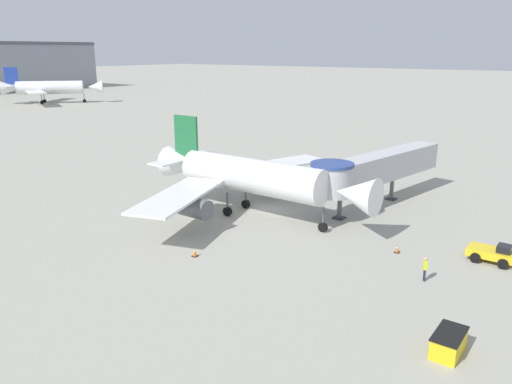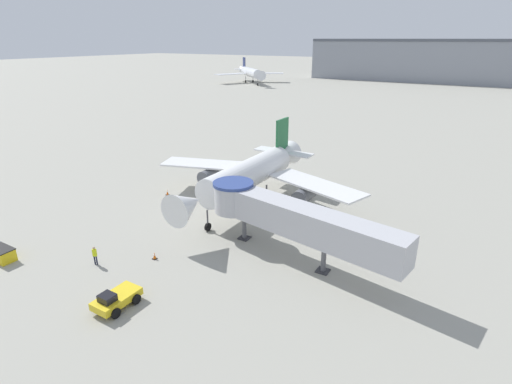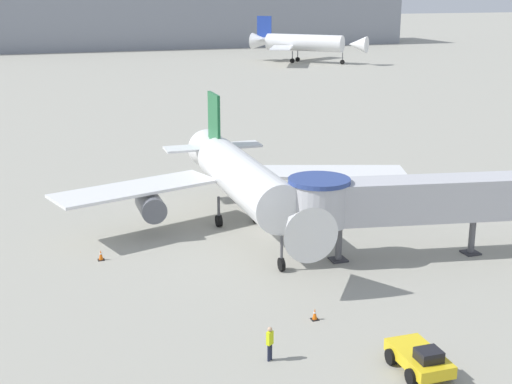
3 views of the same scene
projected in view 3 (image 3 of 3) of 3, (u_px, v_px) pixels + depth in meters
ground_plane at (276, 230)px, 54.26m from camera, size 800.00×800.00×0.00m
main_airplane at (243, 180)px, 53.16m from camera, size 28.39×24.40×9.31m
jet_bridge at (416, 199)px, 47.74m from camera, size 20.13×6.60×5.81m
pushback_tug_yellow at (420, 358)px, 34.06m from camera, size 2.24×3.60×1.53m
traffic_cone_near_nose at (315, 314)px, 39.52m from camera, size 0.41×0.41×0.68m
traffic_cone_port_wing at (101, 255)px, 48.16m from camera, size 0.44×0.44×0.72m
traffic_cone_starboard_wing at (368, 209)px, 58.12m from camera, size 0.44×0.44×0.72m
ground_crew_marshaller at (270, 341)px, 35.00m from camera, size 0.40×0.36×1.82m
background_jet_blue_tail at (302, 43)px, 172.71m from camera, size 25.13×25.07×10.93m
terminal_building at (138, 15)px, 216.87m from camera, size 165.55×27.11×19.09m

